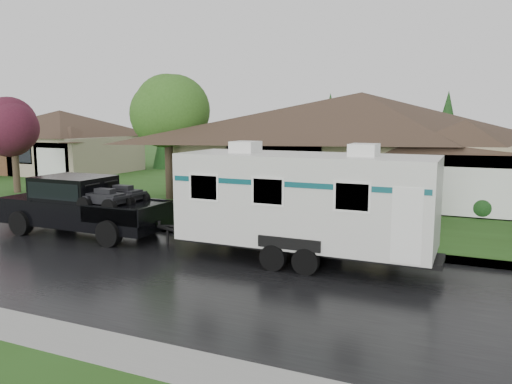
# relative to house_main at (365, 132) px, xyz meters

# --- Properties ---
(ground) EXTENTS (140.00, 140.00, 0.00)m
(ground) POSITION_rel_house_main_xyz_m (-2.29, -13.84, -3.59)
(ground) COLOR #264B17
(ground) RESTS_ON ground
(road) EXTENTS (140.00, 8.00, 0.01)m
(road) POSITION_rel_house_main_xyz_m (-2.29, -15.84, -3.59)
(road) COLOR black
(road) RESTS_ON ground
(curb) EXTENTS (140.00, 0.50, 0.15)m
(curb) POSITION_rel_house_main_xyz_m (-2.29, -11.59, -3.52)
(curb) COLOR gray
(curb) RESTS_ON ground
(lawn) EXTENTS (140.00, 26.00, 0.15)m
(lawn) POSITION_rel_house_main_xyz_m (-2.29, 1.16, -3.52)
(lawn) COLOR #264B17
(lawn) RESTS_ON ground
(house_main) EXTENTS (19.44, 10.80, 6.90)m
(house_main) POSITION_rel_house_main_xyz_m (0.00, 0.00, 0.00)
(house_main) COLOR tan
(house_main) RESTS_ON lawn
(house_far) EXTENTS (10.80, 8.64, 5.80)m
(house_far) POSITION_rel_house_main_xyz_m (-24.07, 2.02, -0.62)
(house_far) COLOR tan
(house_far) RESTS_ON lawn
(tree_left_green) EXTENTS (3.80, 3.80, 6.29)m
(tree_left_green) POSITION_rel_house_main_xyz_m (-9.03, -5.62, 0.92)
(tree_left_green) COLOR #382B1E
(tree_left_green) RESTS_ON lawn
(tree_red) EXTENTS (3.17, 3.17, 5.25)m
(tree_red) POSITION_rel_house_main_xyz_m (-18.20, -7.34, 0.19)
(tree_red) COLOR #382B1E
(tree_red) RESTS_ON lawn
(shrub_row) EXTENTS (13.60, 1.00, 1.00)m
(shrub_row) POSITION_rel_house_main_xyz_m (-0.29, -4.54, -2.94)
(shrub_row) COLOR #143814
(shrub_row) RESTS_ON lawn
(pickup_truck) EXTENTS (6.56, 2.49, 2.19)m
(pickup_truck) POSITION_rel_house_main_xyz_m (-7.83, -13.30, -2.42)
(pickup_truck) COLOR black
(pickup_truck) RESTS_ON ground
(travel_trailer) EXTENTS (8.10, 2.84, 3.63)m
(travel_trailer) POSITION_rel_house_main_xyz_m (0.99, -13.30, -1.66)
(travel_trailer) COLOR silver
(travel_trailer) RESTS_ON ground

